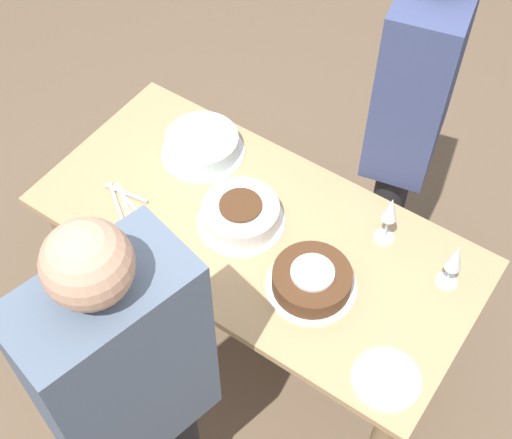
# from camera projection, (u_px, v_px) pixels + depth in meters

# --- Properties ---
(ground_plane) EXTENTS (12.00, 12.00, 0.00)m
(ground_plane) POSITION_uv_depth(u_px,v_px,m) (256.00, 340.00, 2.95)
(ground_plane) COLOR brown
(dining_table) EXTENTS (1.47, 0.71, 0.78)m
(dining_table) POSITION_uv_depth(u_px,v_px,m) (256.00, 253.00, 2.45)
(dining_table) COLOR tan
(dining_table) RESTS_ON ground_plane
(cake_center_white) EXTENTS (0.29, 0.29, 0.09)m
(cake_center_white) POSITION_uv_depth(u_px,v_px,m) (241.00, 214.00, 2.32)
(cake_center_white) COLOR white
(cake_center_white) RESTS_ON dining_table
(cake_front_chocolate) EXTENTS (0.28, 0.28, 0.08)m
(cake_front_chocolate) POSITION_uv_depth(u_px,v_px,m) (312.00, 280.00, 2.17)
(cake_front_chocolate) COLOR white
(cake_front_chocolate) RESTS_ON dining_table
(cake_back_decorated) EXTENTS (0.30, 0.30, 0.08)m
(cake_back_decorated) POSITION_uv_depth(u_px,v_px,m) (202.00, 145.00, 2.51)
(cake_back_decorated) COLOR white
(cake_back_decorated) RESTS_ON dining_table
(wine_glass_near) EXTENTS (0.07, 0.07, 0.19)m
(wine_glass_near) POSITION_uv_depth(u_px,v_px,m) (455.00, 259.00, 2.11)
(wine_glass_near) COLOR silver
(wine_glass_near) RESTS_ON dining_table
(wine_glass_far) EXTENTS (0.07, 0.07, 0.20)m
(wine_glass_far) POSITION_uv_depth(u_px,v_px,m) (390.00, 212.00, 2.20)
(wine_glass_far) COLOR silver
(wine_glass_far) RESTS_ON dining_table
(dessert_plate_right) EXTENTS (0.20, 0.20, 0.01)m
(dessert_plate_right) POSITION_uv_depth(u_px,v_px,m) (386.00, 379.00, 2.01)
(dessert_plate_right) COLOR silver
(dessert_plate_right) RESTS_ON dining_table
(fork_pile) EXTENTS (0.19, 0.12, 0.01)m
(fork_pile) POSITION_uv_depth(u_px,v_px,m) (123.00, 199.00, 2.40)
(fork_pile) COLOR silver
(fork_pile) RESTS_ON dining_table
(person_cutting) EXTENTS (0.31, 0.44, 1.63)m
(person_cutting) POSITION_uv_depth(u_px,v_px,m) (129.00, 388.00, 1.78)
(person_cutting) COLOR #232328
(person_cutting) RESTS_ON ground_plane
(person_watching) EXTENTS (0.30, 0.44, 1.62)m
(person_watching) POSITION_uv_depth(u_px,v_px,m) (412.00, 106.00, 2.40)
(person_watching) COLOR #232328
(person_watching) RESTS_ON ground_plane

